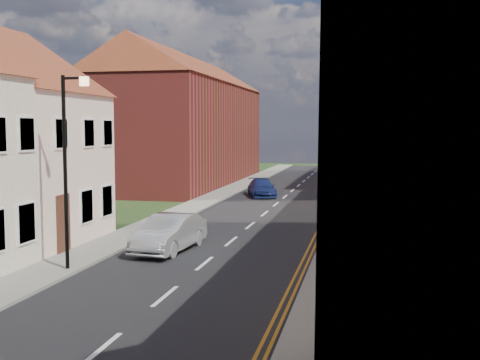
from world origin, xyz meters
name	(u,v)px	position (x,y,z in m)	size (l,w,h in m)	color
road	(250,226)	(0.00, 30.00, 0.01)	(7.00, 90.00, 0.02)	black
pavement_left	(160,222)	(-4.40, 30.00, 0.06)	(1.80, 90.00, 0.12)	gray
pavement_right	(347,228)	(4.40, 30.00, 0.06)	(1.80, 90.00, 0.12)	gray
cottage_r_pink	(470,129)	(9.30, 28.90, 4.47)	(8.30, 6.00, 9.00)	#FFD7C9
cottage_r_white_far	(452,129)	(9.30, 34.30, 4.48)	(8.30, 5.20, 9.00)	#ADACA4
cottage_r_cream_far	(439,129)	(9.30, 39.70, 4.47)	(8.30, 6.00, 9.00)	white
block_right_far	(418,119)	(9.30, 55.00, 5.29)	(8.30, 24.20, 10.50)	white
block_left_far	(185,119)	(-9.30, 50.00, 5.29)	(8.30, 24.20, 10.50)	maroon
lamppost	(68,160)	(-3.81, 20.00, 3.54)	(0.88, 0.15, 6.00)	black
car_mid	(169,233)	(-1.80, 23.73, 0.67)	(1.42, 4.09, 1.35)	#9B9EA2
car_far	(262,188)	(-1.53, 41.90, 0.57)	(1.61, 3.96, 1.15)	navy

